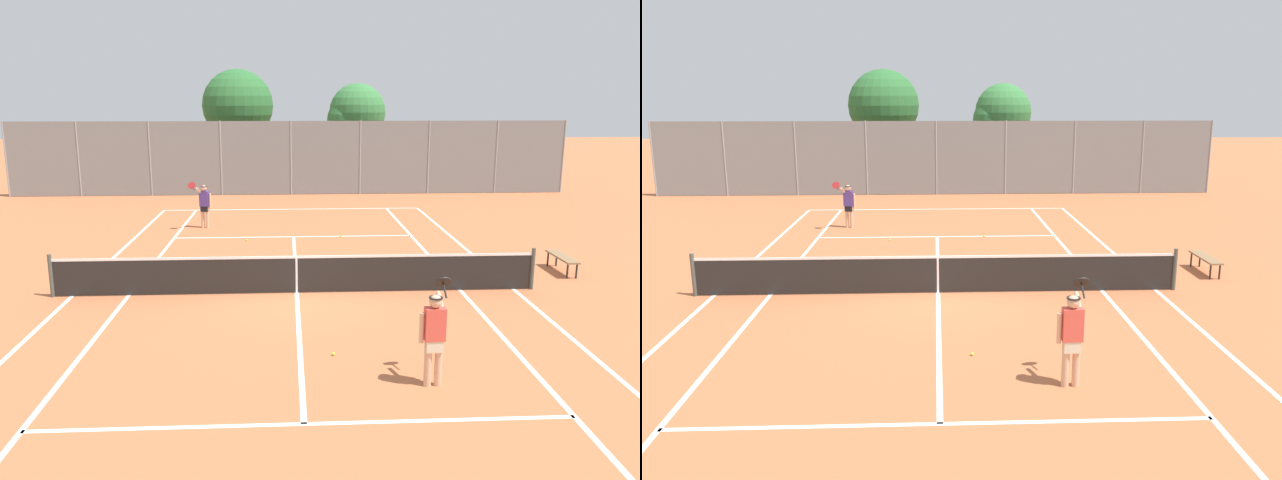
{
  "view_description": "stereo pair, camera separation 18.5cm",
  "coord_description": "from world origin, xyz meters",
  "views": [
    {
      "loc": [
        -0.21,
        -14.84,
        4.76
      ],
      "look_at": [
        0.66,
        1.5,
        1.0
      ],
      "focal_mm": 35.0,
      "sensor_mm": 36.0,
      "label": 1
    },
    {
      "loc": [
        -0.03,
        -14.85,
        4.76
      ],
      "look_at": [
        0.66,
        1.5,
        1.0
      ],
      "focal_mm": 35.0,
      "sensor_mm": 36.0,
      "label": 2
    }
  ],
  "objects": [
    {
      "name": "player_far_left",
      "position": [
        -3.27,
        8.09,
        0.93
      ],
      "size": [
        0.79,
        0.71,
        1.77
      ],
      "color": "#D8A884",
      "rests_on": "ground"
    },
    {
      "name": "loose_tennis_ball_2",
      "position": [
        1.63,
        6.28,
        0.03
      ],
      "size": [
        0.07,
        0.07,
        0.07
      ],
      "primitive_type": "sphere",
      "color": "#D1DB33",
      "rests_on": "ground"
    },
    {
      "name": "courtside_bench",
      "position": [
        7.4,
        1.51,
        0.41
      ],
      "size": [
        0.36,
        1.5,
        0.47
      ],
      "color": "olive",
      "rests_on": "ground"
    },
    {
      "name": "tennis_net",
      "position": [
        0.0,
        0.0,
        0.51
      ],
      "size": [
        12.0,
        0.1,
        1.07
      ],
      "color": "#474C47",
      "rests_on": "ground"
    },
    {
      "name": "court_line_markings",
      "position": [
        0.0,
        0.0,
        0.0
      ],
      "size": [
        11.1,
        23.9,
        0.01
      ],
      "color": "white",
      "rests_on": "ground"
    },
    {
      "name": "loose_tennis_ball_1",
      "position": [
        -1.6,
        5.82,
        0.03
      ],
      "size": [
        0.07,
        0.07,
        0.07
      ],
      "primitive_type": "sphere",
      "color": "#D1DB33",
      "rests_on": "ground"
    },
    {
      "name": "player_near_side",
      "position": [
        2.21,
        -5.22,
        0.93
      ],
      "size": [
        0.65,
        0.75,
        1.77
      ],
      "color": "#D8A884",
      "rests_on": "ground"
    },
    {
      "name": "loose_tennis_ball_0",
      "position": [
        0.63,
        -3.9,
        0.03
      ],
      "size": [
        0.07,
        0.07,
        0.07
      ],
      "primitive_type": "sphere",
      "color": "#D1DB33",
      "rests_on": "ground"
    },
    {
      "name": "tree_behind_right",
      "position": [
        3.54,
        19.73,
        3.84
      ],
      "size": [
        3.22,
        3.09,
        5.51
      ],
      "color": "brown",
      "rests_on": "ground"
    },
    {
      "name": "back_fence",
      "position": [
        0.0,
        16.1,
        1.82
      ],
      "size": [
        27.59,
        0.08,
        3.64
      ],
      "color": "gray",
      "rests_on": "ground"
    },
    {
      "name": "tree_behind_left",
      "position": [
        -2.81,
        20.14,
        4.19
      ],
      "size": [
        3.86,
        3.86,
        6.25
      ],
      "color": "brown",
      "rests_on": "ground"
    },
    {
      "name": "ground_plane",
      "position": [
        0.0,
        0.0,
        0.0
      ],
      "size": [
        120.0,
        120.0,
        0.0
      ],
      "primitive_type": "plane",
      "color": "#BC663D"
    }
  ]
}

